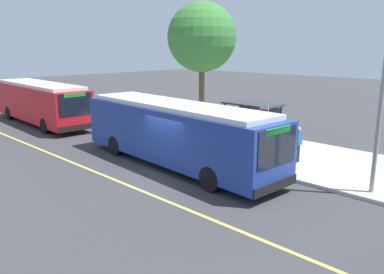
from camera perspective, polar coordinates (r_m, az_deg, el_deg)
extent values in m
plane|color=#38383A|center=(17.07, -3.34, -5.37)|extent=(120.00, 120.00, 0.00)
cube|color=#B7B2A8|center=(21.37, 8.68, -1.49)|extent=(44.00, 6.40, 0.15)
cube|color=#E0D64C|center=(15.77, -9.32, -7.09)|extent=(36.00, 0.14, 0.01)
cube|color=navy|center=(17.82, -2.55, 0.60)|extent=(11.49, 3.23, 2.40)
cube|color=silver|center=(17.58, -2.59, 4.74)|extent=(10.56, 2.92, 0.20)
cube|color=black|center=(13.91, 12.51, -1.45)|extent=(0.17, 2.17, 1.34)
cube|color=black|center=(18.59, 0.51, 2.04)|extent=(9.98, 0.64, 1.06)
cube|color=yellow|center=(18.87, 0.51, -1.74)|extent=(10.77, 0.68, 0.28)
cube|color=#26D83F|center=(13.78, 12.64, 0.92)|extent=(0.11, 1.40, 0.24)
cube|color=black|center=(14.33, 12.27, -7.09)|extent=(0.23, 2.50, 0.36)
cylinder|color=black|center=(16.47, 8.47, -4.37)|extent=(1.02, 0.34, 1.00)
cylinder|color=black|center=(14.84, 2.72, -6.21)|extent=(1.02, 0.34, 1.00)
cylinder|color=black|center=(21.37, -5.94, -0.23)|extent=(1.02, 0.34, 1.00)
cylinder|color=black|center=(20.14, -11.25, -1.24)|extent=(1.02, 0.34, 1.00)
cube|color=red|center=(29.88, -21.50, 4.78)|extent=(11.09, 3.02, 2.40)
cube|color=silver|center=(29.74, -21.71, 7.26)|extent=(10.20, 2.73, 0.20)
cube|color=black|center=(24.82, -16.83, 4.62)|extent=(0.13, 2.17, 1.34)
cube|color=black|center=(30.34, -19.28, 5.62)|extent=(9.67, 0.46, 1.06)
cube|color=white|center=(30.51, -19.10, 3.26)|extent=(10.43, 0.48, 0.28)
cube|color=#26D83F|center=(24.74, -16.91, 5.96)|extent=(0.09, 1.40, 0.24)
cube|color=black|center=(25.05, -16.60, 1.33)|extent=(0.19, 2.50, 0.36)
cylinder|color=black|center=(27.42, -16.43, 2.26)|extent=(1.01, 0.32, 1.00)
cylinder|color=black|center=(26.50, -20.88, 1.57)|extent=(1.01, 0.32, 1.00)
cylinder|color=black|center=(33.49, -21.63, 3.76)|extent=(1.01, 0.32, 1.00)
cylinder|color=black|center=(32.74, -25.37, 3.22)|extent=(1.01, 0.32, 1.00)
cylinder|color=#333338|center=(20.09, 12.91, 1.13)|extent=(0.10, 0.10, 2.40)
cylinder|color=#333338|center=(19.02, 10.84, 0.56)|extent=(0.10, 0.10, 2.40)
cylinder|color=#333338|center=(21.54, 7.04, 2.15)|extent=(0.10, 0.10, 2.40)
cylinder|color=#333338|center=(20.54, 4.82, 1.67)|extent=(0.10, 0.10, 2.40)
cube|color=#333338|center=(20.05, 8.94, 4.88)|extent=(2.90, 1.60, 0.08)
cube|color=#4C606B|center=(20.79, 9.87, 1.66)|extent=(2.47, 0.04, 2.16)
cube|color=navy|center=(21.04, 5.95, 1.79)|extent=(0.06, 1.11, 1.82)
cube|color=brown|center=(20.61, 8.30, -0.52)|extent=(1.60, 0.44, 0.06)
cube|color=brown|center=(20.73, 8.72, 0.35)|extent=(1.60, 0.05, 0.44)
cube|color=#333338|center=(21.08, 6.70, -0.79)|extent=(0.08, 0.40, 0.45)
cube|color=#333338|center=(20.26, 9.91, -1.47)|extent=(0.08, 0.40, 0.45)
cylinder|color=#333338|center=(17.62, 10.50, 0.25)|extent=(0.07, 0.07, 2.80)
cube|color=white|center=(17.39, 10.62, 3.77)|extent=(0.44, 0.03, 0.56)
cube|color=red|center=(17.38, 10.59, 3.77)|extent=(0.40, 0.01, 0.16)
cylinder|color=#282D47|center=(18.75, 15.42, -2.30)|extent=(0.14, 0.14, 0.85)
cylinder|color=#282D47|center=(18.60, 15.15, -2.41)|extent=(0.14, 0.14, 0.85)
cube|color=#265999|center=(18.50, 15.42, -0.16)|extent=(0.24, 0.40, 0.62)
sphere|color=tan|center=(18.41, 15.50, 1.11)|extent=(0.22, 0.22, 0.22)
cylinder|color=brown|center=(25.02, 1.42, 5.92)|extent=(0.36, 0.36, 4.25)
sphere|color=#387A33|center=(24.83, 1.47, 14.54)|extent=(4.33, 4.33, 4.33)
cylinder|color=gray|center=(15.24, 26.11, 4.03)|extent=(0.16, 0.16, 6.40)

